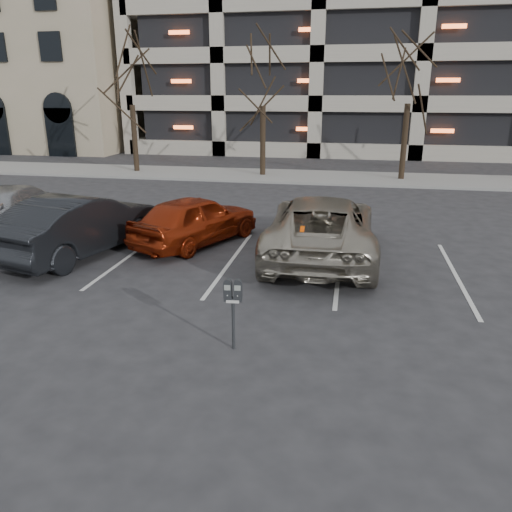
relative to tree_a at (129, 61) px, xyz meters
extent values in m
plane|color=#28282B|center=(10.00, -16.00, -5.72)|extent=(140.00, 140.00, 0.00)
cube|color=gray|center=(10.00, 0.00, -5.66)|extent=(80.00, 4.00, 0.12)
cube|color=silver|center=(3.00, -13.70, -5.72)|extent=(0.10, 5.20, 0.00)
cube|color=silver|center=(5.80, -13.70, -5.72)|extent=(0.10, 5.20, 0.00)
cube|color=silver|center=(8.60, -13.70, -5.72)|extent=(0.10, 5.20, 0.00)
cube|color=silver|center=(11.40, -13.70, -5.72)|extent=(0.10, 5.20, 0.00)
cube|color=silver|center=(14.20, -13.70, -5.72)|extent=(0.10, 5.20, 0.00)
cube|color=black|center=(22.00, 18.00, 3.28)|extent=(49.92, 19.20, 18.00)
cylinder|color=black|center=(0.00, 0.00, -3.94)|extent=(0.28, 0.28, 3.57)
cylinder|color=black|center=(7.00, 0.00, -3.95)|extent=(0.28, 0.28, 3.55)
cylinder|color=black|center=(14.00, 0.00, -3.88)|extent=(0.28, 0.28, 3.69)
cylinder|color=black|center=(9.75, -18.19, -5.27)|extent=(0.06, 0.06, 0.90)
cube|color=black|center=(9.75, -18.19, -4.80)|extent=(0.31, 0.13, 0.06)
cube|color=silver|center=(9.75, -18.25, -4.82)|extent=(0.22, 0.03, 0.05)
cube|color=gray|center=(9.67, -18.26, -4.57)|extent=(0.11, 0.02, 0.09)
cube|color=gray|center=(9.84, -18.25, -4.57)|extent=(0.11, 0.02, 0.09)
imported|color=#AAA291|center=(10.87, -12.80, -4.90)|extent=(2.87, 6.00, 1.65)
cube|color=#FF5105|center=(10.52, -13.84, -4.07)|extent=(0.10, 0.20, 0.01)
imported|color=maroon|center=(7.22, -12.26, -5.00)|extent=(3.32, 4.55, 1.44)
imported|color=black|center=(4.47, -13.78, -4.90)|extent=(2.87, 5.25, 1.64)
imported|color=#96989C|center=(1.34, -12.23, -4.96)|extent=(3.06, 5.60, 1.54)
camera|label=1|loc=(11.58, -25.69, -1.50)|focal=35.00mm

